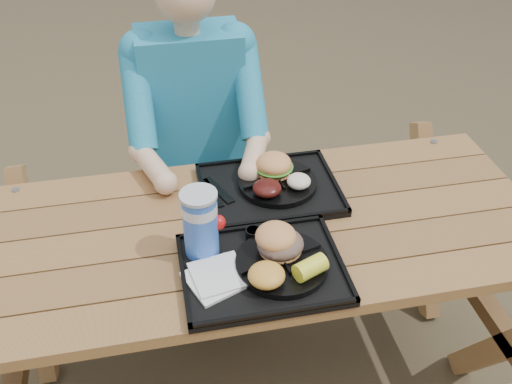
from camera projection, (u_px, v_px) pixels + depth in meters
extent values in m
plane|color=#999999|center=(256.00, 372.00, 2.21)|extent=(60.00, 60.00, 0.00)
cube|color=black|center=(262.00, 270.00, 1.59)|extent=(0.45, 0.35, 0.02)
cube|color=black|center=(269.00, 190.00, 1.88)|extent=(0.45, 0.35, 0.02)
cylinder|color=black|center=(282.00, 263.00, 1.58)|extent=(0.26, 0.26, 0.02)
cylinder|color=black|center=(278.00, 183.00, 1.88)|extent=(0.26, 0.26, 0.02)
cube|color=white|center=(215.00, 278.00, 1.54)|extent=(0.19, 0.19, 0.02)
cylinder|color=blue|center=(201.00, 225.00, 1.58)|extent=(0.10, 0.10, 0.20)
cylinder|color=black|center=(253.00, 233.00, 1.68)|extent=(0.05, 0.05, 0.03)
cylinder|color=gold|center=(275.00, 230.00, 1.68)|extent=(0.06, 0.06, 0.03)
ellipsoid|color=gold|center=(267.00, 275.00, 1.50)|extent=(0.10, 0.10, 0.05)
cube|color=black|center=(219.00, 190.00, 1.86)|extent=(0.09, 0.16, 0.01)
ellipsoid|color=#44110D|center=(267.00, 188.00, 1.81)|extent=(0.09, 0.09, 0.04)
ellipsoid|color=white|center=(299.00, 181.00, 1.84)|extent=(0.08, 0.08, 0.04)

